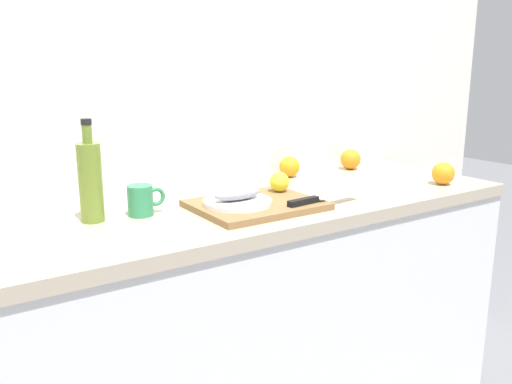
# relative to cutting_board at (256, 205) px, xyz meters

# --- Properties ---
(back_wall) EXTENTS (3.20, 0.05, 2.50)m
(back_wall) POSITION_rel_cutting_board_xyz_m (-0.06, 0.40, 0.34)
(back_wall) COLOR white
(back_wall) RESTS_ON ground_plane
(kitchen_counter) EXTENTS (2.00, 0.60, 0.90)m
(kitchen_counter) POSITION_rel_cutting_board_xyz_m (-0.06, 0.08, -0.46)
(kitchen_counter) COLOR white
(kitchen_counter) RESTS_ON ground_plane
(cutting_board) EXTENTS (0.37, 0.29, 0.02)m
(cutting_board) POSITION_rel_cutting_board_xyz_m (0.00, 0.00, 0.00)
(cutting_board) COLOR olive
(cutting_board) RESTS_ON kitchen_counter
(white_plate) EXTENTS (0.20, 0.20, 0.01)m
(white_plate) POSITION_rel_cutting_board_xyz_m (-0.06, 0.00, 0.02)
(white_plate) COLOR white
(white_plate) RESTS_ON cutting_board
(fish_fillet) EXTENTS (0.15, 0.06, 0.04)m
(fish_fillet) POSITION_rel_cutting_board_xyz_m (-0.06, 0.00, 0.04)
(fish_fillet) COLOR gray
(fish_fillet) RESTS_ON white_plate
(chef_knife) EXTENTS (0.29, 0.05, 0.02)m
(chef_knife) POSITION_rel_cutting_board_xyz_m (0.15, -0.10, 0.02)
(chef_knife) COLOR silver
(chef_knife) RESTS_ON cutting_board
(lemon_0) EXTENTS (0.06, 0.06, 0.06)m
(lemon_0) POSITION_rel_cutting_board_xyz_m (0.14, 0.07, 0.04)
(lemon_0) COLOR yellow
(lemon_0) RESTS_ON cutting_board
(olive_oil_bottle) EXTENTS (0.06, 0.06, 0.28)m
(olive_oil_bottle) POSITION_rel_cutting_board_xyz_m (-0.45, 0.13, 0.11)
(olive_oil_bottle) COLOR olive
(olive_oil_bottle) RESTS_ON kitchen_counter
(coffee_mug_1) EXTENTS (0.11, 0.07, 0.09)m
(coffee_mug_1) POSITION_rel_cutting_board_xyz_m (-0.32, 0.12, 0.03)
(coffee_mug_1) COLOR #338C59
(coffee_mug_1) RESTS_ON kitchen_counter
(orange_1) EXTENTS (0.08, 0.08, 0.08)m
(orange_1) POSITION_rel_cutting_board_xyz_m (0.74, -0.10, 0.03)
(orange_1) COLOR orange
(orange_1) RESTS_ON kitchen_counter
(orange_2) EXTENTS (0.08, 0.08, 0.08)m
(orange_2) POSITION_rel_cutting_board_xyz_m (0.36, 0.31, 0.03)
(orange_2) COLOR orange
(orange_2) RESTS_ON kitchen_counter
(orange_3) EXTENTS (0.08, 0.08, 0.08)m
(orange_3) POSITION_rel_cutting_board_xyz_m (0.66, 0.30, 0.03)
(orange_3) COLOR orange
(orange_3) RESTS_ON kitchen_counter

